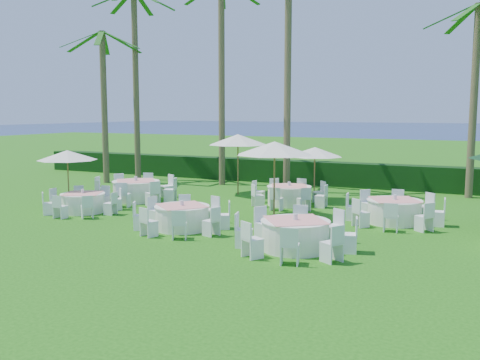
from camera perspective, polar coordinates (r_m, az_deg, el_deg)
The scene contains 18 objects.
ground at distance 17.34m, azimuth -5.41°, elevation -5.27°, with size 120.00×120.00×0.00m, color #1A5D10.
hedge at distance 28.09m, azimuth 7.17°, elevation 0.80°, with size 34.00×1.00×1.20m, color black.
ocean at distance 116.91m, azimuth 21.15°, elevation 5.01°, with size 260.00×260.00×0.00m, color #071E48.
banquet_table_a at distance 20.94m, azimuth -16.40°, elevation -2.29°, with size 2.88×2.88×0.88m.
banquet_table_b at distance 17.32m, azimuth -6.20°, elevation -3.91°, with size 3.07×3.07×0.94m.
banquet_table_c at distance 14.77m, azimuth 5.92°, elevation -5.75°, with size 3.32×3.32×1.00m.
banquet_table_d at distance 23.04m, azimuth -11.03°, elevation -1.07°, with size 3.43×3.43×1.04m.
banquet_table_e at distance 21.73m, azimuth 5.25°, elevation -1.58°, with size 3.12×3.12×0.95m.
banquet_table_f at distance 18.90m, azimuth 16.13°, elevation -3.16°, with size 3.25×3.25×0.98m.
umbrella_a at distance 22.15m, azimuth -17.95°, elevation 2.53°, with size 2.33×2.33×2.25m.
umbrella_b at distance 18.90m, azimuth 3.70°, elevation 3.40°, with size 2.77×2.77×2.72m.
umbrella_c at distance 24.25m, azimuth -0.23°, elevation 4.33°, with size 2.73×2.73×2.74m.
umbrella_d at distance 22.64m, azimuth 7.99°, elevation 2.98°, with size 2.32×2.32×2.28m.
palm_a at distance 30.08m, azimuth -11.06°, elevation 10.65°, with size 4.23×4.38×10.21m.
palm_b at distance 27.50m, azimuth -1.97°, elevation 11.12°, with size 4.40×4.11×10.23m.
palm_c at distance 25.09m, azimuth 5.11°, elevation 11.55°, with size 4.11×4.40×10.32m.
palm_d at distance 25.31m, azimuth 23.71°, elevation 8.61°, with size 4.39×4.20×8.31m.
palm_f at distance 29.11m, azimuth -14.30°, elevation 8.33°, with size 4.41×4.04×7.90m.
Camera 1 is at (8.68, -14.53, 3.78)m, focal length 40.00 mm.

